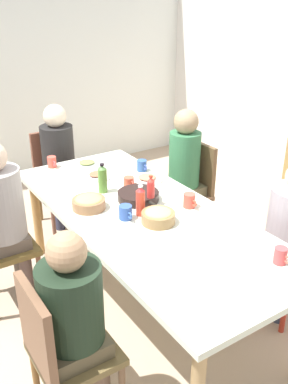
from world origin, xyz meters
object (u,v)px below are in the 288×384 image
(cup_6, at_px, (52,162))
(dining_table, at_px, (144,222))
(chair_1, at_px, (190,186))
(serving_pan, at_px, (139,196))
(person_2, at_px, (74,314))
(cup_4, at_px, (288,279))
(person_3, at_px, (59,155))
(bowl_1, at_px, (89,202))
(bottle_0, at_px, (140,201))
(bottle_1, at_px, (103,179))
(plate_0, at_px, (147,179))
(bowl_0, at_px, (158,216))
(cup_3, at_px, (129,182))
(cup_2, at_px, (126,212))
(plate_1, at_px, (87,164))
(chair_3, at_px, (57,172))
(chair_2, at_px, (60,349))
(person_1, at_px, (183,166))
(plate_2, at_px, (97,176))
(cup_5, at_px, (189,201))
(cup_0, at_px, (281,256))
(cup_1, at_px, (142,166))
(person_4, at_px, (1,210))
(bottle_2, at_px, (151,191))

(cup_6, bearing_deg, dining_table, 10.51)
(chair_1, bearing_deg, cup_6, -115.38)
(chair_1, height_order, serving_pan, chair_1)
(person_2, height_order, cup_4, person_2)
(person_3, distance_m, bowl_1, 1.24)
(bottle_0, xyz_separation_m, bottle_1, (-0.45, -0.04, 0.00))
(plate_0, height_order, bowl_0, bowl_0)
(cup_3, relative_size, cup_4, 1.07)
(cup_2, bearing_deg, plate_1, 168.13)
(chair_3, bearing_deg, bowl_0, -0.16)
(bottle_0, bearing_deg, person_2, -52.65)
(chair_2, relative_size, person_2, 0.79)
(person_1, bearing_deg, cup_3, -74.94)
(dining_table, relative_size, cup_4, 21.90)
(person_2, height_order, plate_2, person_2)
(cup_5, bearing_deg, cup_0, -0.33)
(person_1, height_order, cup_4, person_1)
(cup_3, bearing_deg, cup_1, 130.13)
(plate_2, distance_m, bowl_0, 0.87)
(person_4, bearing_deg, cup_1, 91.89)
(person_4, height_order, serving_pan, person_4)
(serving_pan, bearing_deg, chair_3, -177.05)
(person_3, height_order, bottle_0, person_3)
(dining_table, bearing_deg, cup_1, 148.33)
(plate_1, bearing_deg, chair_1, 64.05)
(cup_3, xyz_separation_m, cup_6, (-0.68, -0.33, 0.01))
(bowl_0, relative_size, bottle_1, 0.97)
(cup_1, relative_size, cup_6, 1.05)
(cup_3, bearing_deg, plate_2, -158.56)
(person_4, height_order, plate_2, person_4)
(person_3, bearing_deg, person_4, -41.93)
(cup_1, relative_size, cup_5, 0.98)
(person_1, height_order, cup_0, person_1)
(person_1, bearing_deg, cup_0, -18.10)
(plate_0, bearing_deg, bowl_0, -27.75)
(bowl_1, xyz_separation_m, bottle_0, (0.27, 0.24, 0.06))
(cup_0, bearing_deg, person_4, -143.90)
(chair_1, xyz_separation_m, bottle_0, (0.60, -0.91, 0.35))
(cup_3, xyz_separation_m, bottle_2, (0.34, -0.03, 0.07))
(person_3, xyz_separation_m, cup_6, (0.36, -0.20, 0.09))
(bowl_1, height_order, cup_1, cup_1)
(cup_4, height_order, bottle_0, bottle_0)
(cup_1, relative_size, bottle_0, 0.54)
(bottle_2, bearing_deg, person_3, -175.94)
(serving_pan, height_order, bottle_1, bottle_1)
(person_4, relative_size, cup_3, 10.78)
(bowl_1, bearing_deg, cup_4, 18.96)
(plate_0, xyz_separation_m, cup_4, (1.49, -0.14, 0.03))
(chair_1, xyz_separation_m, person_2, (1.17, -1.65, 0.18))
(plate_2, height_order, bottle_2, bottle_2)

